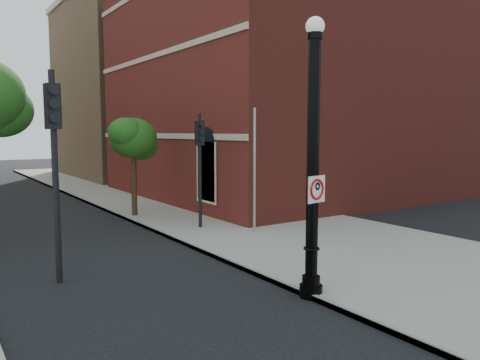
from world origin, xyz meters
TOP-DOWN VIEW (x-y plane):
  - ground at (0.00, 0.00)m, footprint 120.00×120.00m
  - sidewalk_right at (6.00, 10.00)m, footprint 8.00×60.00m
  - curb_edge at (2.05, 10.00)m, footprint 0.10×60.00m
  - brick_wall_building at (16.00, 14.00)m, footprint 22.30×16.30m
  - bg_building_tan_b at (16.00, 30.00)m, footprint 22.00×14.00m
  - lamppost at (2.16, -0.49)m, footprint 0.52×0.52m
  - no_parking_sign at (2.13, -0.64)m, footprint 0.58×0.14m
  - traffic_signal_left at (-2.29, 3.73)m, footprint 0.35×0.43m
  - traffic_signal_right at (3.62, 7.18)m, footprint 0.30×0.37m
  - utility_pole at (4.80, 5.34)m, footprint 0.09×0.09m
  - street_tree_c at (2.55, 11.04)m, footprint 2.39×2.16m

SIDE VIEW (x-z plane):
  - ground at x=0.00m, z-range 0.00..0.00m
  - sidewalk_right at x=6.00m, z-range 0.00..0.12m
  - curb_edge at x=2.05m, z-range 0.00..0.14m
  - utility_pole at x=4.80m, z-range 0.00..4.54m
  - no_parking_sign at x=2.13m, z-range 2.18..2.77m
  - lamppost at x=2.16m, z-range -0.23..5.91m
  - traffic_signal_right at x=3.62m, z-range 0.76..5.16m
  - street_tree_c at x=2.55m, z-range 1.23..5.54m
  - traffic_signal_left at x=-2.29m, z-range 0.90..6.07m
  - brick_wall_building at x=16.00m, z-range 0.01..12.51m
  - bg_building_tan_b at x=16.00m, z-range 0.00..14.00m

